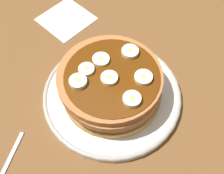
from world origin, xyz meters
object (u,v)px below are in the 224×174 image
object	(u,v)px
banana_slice_4	(143,77)
banana_slice_6	(86,69)
banana_slice_1	(132,99)
pancake_stack	(111,85)
banana_slice_2	(101,60)
banana_slice_3	(131,52)
fork	(4,170)
plate	(112,95)
banana_slice_0	(111,79)
napkin	(66,19)
banana_slice_5	(78,82)

from	to	relation	value
banana_slice_4	banana_slice_6	distance (cm)	10.40
banana_slice_1	pancake_stack	bearing A→B (deg)	158.00
pancake_stack	banana_slice_6	xyz separation A→B (cm)	(-4.48, -1.32, 3.28)
banana_slice_4	banana_slice_6	xyz separation A→B (cm)	(-9.60, -4.00, -0.07)
pancake_stack	banana_slice_2	distance (cm)	5.21
banana_slice_3	banana_slice_4	world-z (taller)	same
fork	plate	bearing A→B (deg)	71.38
banana_slice_2	banana_slice_0	bearing A→B (deg)	-33.69
banana_slice_2	banana_slice_6	bearing A→B (deg)	-106.13
pancake_stack	banana_slice_4	xyz separation A→B (cm)	(5.11, 2.68, 3.35)
banana_slice_1	napkin	world-z (taller)	banana_slice_1
pancake_stack	banana_slice_6	bearing A→B (deg)	-163.62
pancake_stack	banana_slice_6	distance (cm)	5.71
pancake_stack	banana_slice_3	xyz separation A→B (cm)	(0.19, 6.49, 3.36)
plate	banana_slice_4	size ratio (longest dim) A/B	8.34
banana_slice_6	fork	xyz separation A→B (cm)	(-3.06, -21.16, -7.37)
napkin	fork	size ratio (longest dim) A/B	0.87
fork	banana_slice_6	bearing A→B (deg)	81.78
banana_slice_1	banana_slice_3	distance (cm)	10.36
banana_slice_4	banana_slice_6	world-z (taller)	banana_slice_4
banana_slice_1	fork	size ratio (longest dim) A/B	0.25
banana_slice_1	banana_slice_3	size ratio (longest dim) A/B	0.97
banana_slice_3	fork	bearing A→B (deg)	-104.94
banana_slice_1	banana_slice_5	world-z (taller)	same
plate	fork	world-z (taller)	plate
plate	banana_slice_3	xyz separation A→B (cm)	(0.10, 6.33, 6.89)
banana_slice_0	banana_slice_4	world-z (taller)	same
banana_slice_4	banana_slice_6	size ratio (longest dim) A/B	1.11
plate	banana_slice_0	bearing A→B (deg)	-62.39
plate	banana_slice_5	size ratio (longest dim) A/B	8.53
banana_slice_2	napkin	size ratio (longest dim) A/B	0.29
banana_slice_1	banana_slice_4	world-z (taller)	same
banana_slice_0	napkin	world-z (taller)	banana_slice_0
banana_slice_3	banana_slice_6	xyz separation A→B (cm)	(-4.67, -7.81, -0.09)
banana_slice_5	napkin	distance (cm)	25.17
banana_slice_2	banana_slice_3	distance (cm)	5.83
napkin	plate	bearing A→B (deg)	-30.33
banana_slice_2	banana_slice_6	xyz separation A→B (cm)	(-0.96, -3.31, 0.00)
banana_slice_2	banana_slice_4	size ratio (longest dim) A/B	0.99
banana_slice_2	banana_slice_5	xyz separation A→B (cm)	(-0.59, -6.35, 0.13)
plate	banana_slice_2	world-z (taller)	banana_slice_2
banana_slice_0	banana_slice_1	distance (cm)	5.37
banana_slice_6	napkin	distance (cm)	22.93
plate	banana_slice_0	size ratio (longest dim) A/B	8.81
banana_slice_2	banana_slice_6	size ratio (longest dim) A/B	1.10
plate	pancake_stack	world-z (taller)	pancake_stack
banana_slice_0	fork	world-z (taller)	banana_slice_0
banana_slice_6	napkin	size ratio (longest dim) A/B	0.27
fork	banana_slice_0	bearing A→B (deg)	69.61
banana_slice_3	banana_slice_2	bearing A→B (deg)	-129.59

